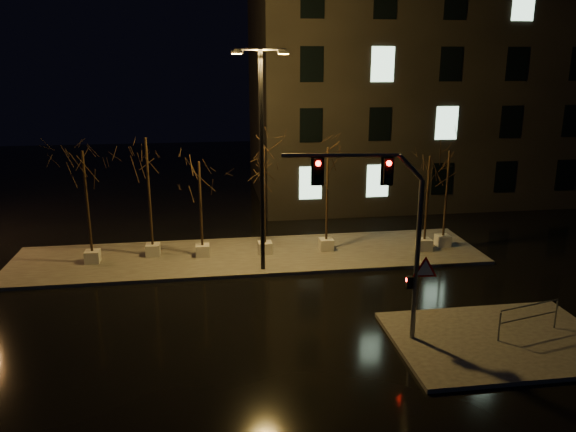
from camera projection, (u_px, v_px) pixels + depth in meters
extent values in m
plane|color=black|center=(263.00, 312.00, 20.91)|extent=(90.00, 90.00, 0.00)
cube|color=#403E39|center=(250.00, 256.00, 26.60)|extent=(22.00, 5.00, 0.15)
cube|color=#403E39|center=(499.00, 341.00, 18.60)|extent=(7.00, 5.00, 0.15)
cube|color=black|center=(440.00, 83.00, 37.99)|extent=(25.00, 12.00, 15.00)
cube|color=#B4B2A8|center=(93.00, 256.00, 25.49)|extent=(0.65, 0.65, 0.55)
cylinder|color=black|center=(87.00, 202.00, 24.80)|extent=(0.11, 0.11, 4.56)
cube|color=#B4B2A8|center=(153.00, 250.00, 26.39)|extent=(0.65, 0.65, 0.55)
cylinder|color=black|center=(149.00, 192.00, 25.64)|extent=(0.11, 0.11, 5.01)
cube|color=#B4B2A8|center=(203.00, 250.00, 26.30)|extent=(0.65, 0.65, 0.55)
cylinder|color=black|center=(201.00, 204.00, 25.69)|extent=(0.11, 0.11, 3.95)
cube|color=#B4B2A8|center=(265.00, 247.00, 26.70)|extent=(0.65, 0.65, 0.55)
cylinder|color=black|center=(264.00, 196.00, 26.01)|extent=(0.11, 0.11, 4.54)
cube|color=#B4B2A8|center=(326.00, 244.00, 27.16)|extent=(0.65, 0.65, 0.55)
cylinder|color=black|center=(327.00, 194.00, 26.49)|extent=(0.11, 0.11, 4.44)
cube|color=#B4B2A8|center=(424.00, 244.00, 27.16)|extent=(0.65, 0.65, 0.55)
cylinder|color=black|center=(427.00, 198.00, 26.54)|extent=(0.11, 0.11, 4.04)
cube|color=#B4B2A8|center=(443.00, 241.00, 27.72)|extent=(0.65, 0.65, 0.55)
cylinder|color=black|center=(446.00, 194.00, 27.08)|extent=(0.11, 0.11, 4.20)
cylinder|color=slate|center=(417.00, 262.00, 17.94)|extent=(0.16, 0.16, 5.37)
cylinder|color=slate|center=(340.00, 155.00, 16.97)|extent=(3.56, 0.58, 0.13)
cube|color=black|center=(388.00, 171.00, 17.13)|extent=(0.29, 0.23, 0.80)
cube|color=black|center=(318.00, 171.00, 17.09)|extent=(0.29, 0.23, 0.80)
cube|color=black|center=(409.00, 282.00, 18.13)|extent=(0.22, 0.18, 0.40)
cone|color=red|center=(425.00, 270.00, 17.98)|extent=(0.93, 0.15, 0.93)
sphere|color=#FF0C07|center=(423.00, 162.00, 17.07)|extent=(0.16, 0.16, 0.16)
cylinder|color=black|center=(262.00, 165.00, 23.51)|extent=(0.19, 0.19, 9.30)
cylinder|color=black|center=(260.00, 49.00, 22.26)|extent=(2.05, 0.26, 0.09)
cube|color=orange|center=(237.00, 53.00, 22.24)|extent=(0.48, 0.30, 0.19)
cube|color=orange|center=(284.00, 53.00, 22.35)|extent=(0.48, 0.30, 0.19)
cylinder|color=slate|center=(499.00, 327.00, 18.32)|extent=(0.06, 0.06, 1.00)
cylinder|color=slate|center=(556.00, 314.00, 19.20)|extent=(0.06, 0.06, 1.00)
cylinder|color=slate|center=(530.00, 305.00, 18.61)|extent=(2.39, 0.62, 0.04)
cylinder|color=slate|center=(529.00, 317.00, 18.73)|extent=(2.39, 0.62, 0.04)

